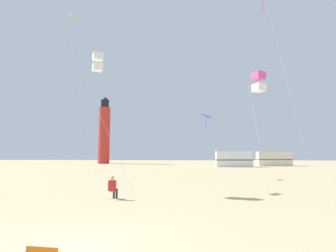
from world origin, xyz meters
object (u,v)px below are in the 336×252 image
kite_flyer_standing (113,187)px  kite_box_white (98,62)px  kite_diamond_magenta (264,4)px  kite_diamond_lime (76,24)px  lighthouse_distant (104,132)px  rv_van_white (234,159)px  kite_box_rainbow (259,82)px  kite_diamond_blue (206,118)px  rv_van_cream (274,159)px

kite_flyer_standing → kite_box_white: size_ratio=0.13×
kite_diamond_magenta → kite_diamond_lime: bearing=177.8°
kite_diamond_magenta → lighthouse_distant: (-26.92, 46.87, -4.91)m
kite_diamond_magenta → kite_flyer_standing: bearing=-151.4°
kite_flyer_standing → rv_van_white: 38.54m
kite_box_white → kite_box_rainbow: kite_box_white is taller
kite_flyer_standing → kite_box_rainbow: 10.03m
kite_box_rainbow → kite_diamond_magenta: kite_diamond_magenta is taller
kite_box_white → kite_box_rainbow: size_ratio=1.24×
kite_flyer_standing → kite_diamond_blue: bearing=-101.2°
lighthouse_distant → kite_box_rainbow: bearing=-62.7°
kite_diamond_blue → kite_box_rainbow: kite_box_rainbow is taller
kite_flyer_standing → kite_box_rainbow: (7.87, 2.25, 5.80)m
kite_diamond_lime → rv_van_white: size_ratio=2.00×
kite_diamond_lime → lighthouse_distant: 48.33m
lighthouse_distant → kite_flyer_standing: bearing=-71.1°
kite_flyer_standing → kite_diamond_blue: 14.63m
kite_flyer_standing → kite_diamond_blue: (5.41, 12.59, 5.14)m
kite_diamond_blue → rv_van_cream: 33.05m
kite_box_rainbow → rv_van_white: bearing=83.9°
kite_diamond_magenta → kite_box_rainbow: bearing=-115.0°
kite_box_rainbow → lighthouse_distant: lighthouse_distant is taller
kite_diamond_blue → kite_diamond_lime: bearing=-145.3°
kite_diamond_blue → kite_diamond_lime: kite_diamond_lime is taller
kite_diamond_magenta → rv_van_white: kite_diamond_magenta is taller
kite_box_white → kite_diamond_blue: kite_box_white is taller
kite_diamond_lime → kite_box_rainbow: 14.27m
kite_box_rainbow → rv_van_white: kite_box_rainbow is taller
kite_flyer_standing → rv_van_cream: 46.45m
lighthouse_distant → rv_van_white: (29.33, -15.12, -6.45)m
kite_diamond_lime → kite_box_rainbow: size_ratio=1.87×
kite_box_white → kite_diamond_blue: size_ratio=1.41×
kite_box_rainbow → lighthouse_distant: size_ratio=0.42×
rv_van_cream → kite_flyer_standing: bearing=-117.7°
kite_box_white → kite_diamond_lime: kite_diamond_lime is taller
kite_diamond_magenta → rv_van_cream: 40.09m
kite_box_white → rv_van_white: (13.52, 34.06, -6.67)m
kite_diamond_blue → kite_box_rainbow: bearing=-76.6°
kite_diamond_lime → rv_van_cream: 45.35m
kite_diamond_lime → kite_diamond_magenta: 13.94m
kite_diamond_magenta → rv_van_white: size_ratio=2.10×
kite_box_white → rv_van_white: kite_box_white is taller
kite_diamond_lime → lighthouse_distant: bearing=105.7°
rv_van_white → kite_flyer_standing: bearing=-109.6°
kite_box_rainbow → lighthouse_distant: (-25.63, 49.63, 1.43)m
kite_flyer_standing → lighthouse_distant: lighthouse_distant is taller
kite_flyer_standing → kite_diamond_magenta: (9.15, 5.00, 12.13)m
kite_flyer_standing → kite_diamond_magenta: size_ratio=0.08×
kite_flyer_standing → kite_diamond_magenta: bearing=-139.3°
kite_box_white → kite_diamond_lime: size_ratio=0.66×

